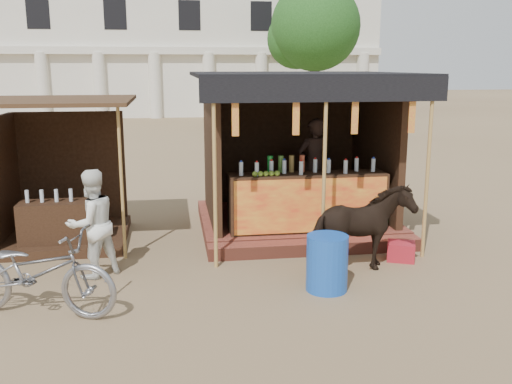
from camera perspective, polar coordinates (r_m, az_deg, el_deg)
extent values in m
plane|color=#846B4C|center=(7.11, 1.94, -11.49)|extent=(120.00, 120.00, 0.00)
cube|color=brown|center=(10.50, 3.88, -2.87)|extent=(3.40, 2.80, 0.22)
cube|color=brown|center=(9.06, 5.96, -5.50)|extent=(3.40, 0.35, 0.20)
cube|color=#382114|center=(9.46, 5.15, -0.97)|extent=(2.60, 0.55, 0.95)
cube|color=red|center=(9.19, 5.56, -1.38)|extent=(2.50, 0.02, 0.88)
cube|color=#382114|center=(11.44, 2.64, 5.36)|extent=(3.00, 0.12, 2.50)
cube|color=#382114|center=(10.02, -4.45, 4.31)|extent=(0.12, 2.50, 2.50)
cube|color=#382114|center=(10.65, 11.92, 4.57)|extent=(0.12, 2.50, 2.50)
cube|color=black|center=(9.93, 4.35, 11.66)|extent=(3.60, 3.60, 0.06)
cube|color=black|center=(8.21, 7.11, 10.17)|extent=(3.60, 0.06, 0.36)
cylinder|color=tan|center=(8.10, -4.15, 1.69)|extent=(0.06, 0.06, 2.75)
cylinder|color=tan|center=(8.37, 6.84, 1.98)|extent=(0.06, 0.06, 2.75)
cylinder|color=tan|center=(8.93, 16.80, 2.19)|extent=(0.06, 0.06, 2.75)
cube|color=red|center=(8.02, -2.09, 7.55)|extent=(0.10, 0.02, 0.55)
cube|color=red|center=(8.16, 4.03, 7.61)|extent=(0.10, 0.02, 0.55)
cube|color=red|center=(8.39, 9.87, 7.59)|extent=(0.10, 0.02, 0.55)
cube|color=red|center=(8.70, 15.34, 7.51)|extent=(0.10, 0.02, 0.55)
imported|color=black|center=(10.47, 5.85, 2.57)|extent=(0.68, 0.48, 1.75)
cube|color=#382114|center=(10.16, -18.43, -4.25)|extent=(2.00, 2.00, 0.15)
cube|color=#382114|center=(10.85, -17.95, 2.13)|extent=(1.90, 0.10, 2.10)
cube|color=#382114|center=(10.15, -24.10, 0.95)|extent=(0.10, 1.90, 2.10)
cube|color=#472D19|center=(9.68, -19.47, 8.60)|extent=(2.40, 2.40, 0.06)
cylinder|color=tan|center=(8.74, -13.29, 0.84)|extent=(0.05, 0.05, 2.35)
cube|color=#382114|center=(9.60, -19.06, -3.24)|extent=(1.20, 0.50, 0.80)
imported|color=black|center=(8.14, 10.37, -3.80)|extent=(1.64, 1.09, 1.27)
imported|color=gray|center=(7.22, -21.17, -7.49)|extent=(2.13, 1.30, 1.06)
imported|color=white|center=(8.20, -16.09, -3.07)|extent=(0.94, 0.90, 1.52)
cylinder|color=#174CB2|center=(7.56, 7.11, -7.06)|extent=(0.67, 0.67, 0.75)
cube|color=#A51B26|center=(8.98, 14.29, -5.76)|extent=(0.51, 0.49, 0.28)
cube|color=#187024|center=(9.92, 10.88, -3.46)|extent=(0.67, 0.50, 0.40)
cube|color=white|center=(9.86, 10.93, -2.17)|extent=(0.69, 0.52, 0.06)
cube|color=silver|center=(36.41, -10.05, 14.09)|extent=(26.00, 7.00, 8.00)
cube|color=silver|center=(32.81, -10.18, 13.75)|extent=(26.00, 0.50, 0.40)
cylinder|color=silver|center=(33.51, -20.51, 9.88)|extent=(0.70, 0.70, 3.60)
cylinder|color=silver|center=(33.03, -15.34, 10.20)|extent=(0.70, 0.70, 3.60)
cylinder|color=silver|center=(32.82, -10.05, 10.43)|extent=(0.70, 0.70, 3.60)
cylinder|color=silver|center=(32.88, -4.73, 10.58)|extent=(0.70, 0.70, 3.60)
cylinder|color=silver|center=(33.22, 0.53, 10.64)|extent=(0.70, 0.70, 3.60)
cylinder|color=silver|center=(33.81, 5.65, 10.62)|extent=(0.70, 0.70, 3.60)
cylinder|color=silver|center=(34.66, 10.55, 10.51)|extent=(0.70, 0.70, 3.60)
cylinder|color=#382314|center=(29.30, 5.84, 10.72)|extent=(0.50, 0.50, 4.00)
sphere|color=#286322|center=(29.35, 5.97, 16.19)|extent=(4.40, 4.40, 4.40)
sphere|color=#286322|center=(29.71, 4.10, 15.02)|extent=(2.99, 2.99, 2.99)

